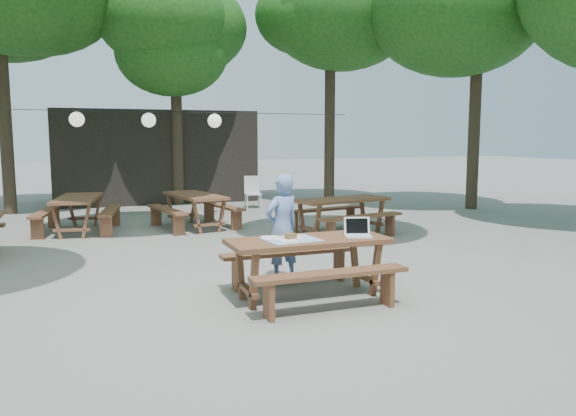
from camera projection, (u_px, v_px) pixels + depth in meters
The scene contains 11 objects.
ground at pixel (222, 276), 8.13m from camera, with size 80.00×80.00×0.00m, color slate.
pavilion at pixel (154, 156), 17.85m from camera, with size 6.00×3.00×2.80m, color black.
main_picnic_table at pixel (308, 267), 7.00m from camera, with size 2.00×1.58×0.75m.
picnic_table_ne at pixel (341, 216), 11.57m from camera, with size 2.16×1.91×0.75m.
picnic_table_far_w at pixel (78, 214), 11.83m from camera, with size 1.89×2.15×0.75m.
picnic_table_far_e at pixel (195, 210), 12.41m from camera, with size 1.88×2.14×0.75m.
woman at pixel (282, 228), 7.74m from camera, with size 0.55×0.36×1.51m, color #7392D1.
plastic_chair at pixel (253, 199), 15.91m from camera, with size 0.50×0.50×0.90m.
laptop at pixel (358, 232), 7.11m from camera, with size 0.39×0.34×0.24m.
tabletop_clutter at pixel (290, 239), 6.88m from camera, with size 0.71×0.64×0.08m.
paper_lanterns at pixel (149, 120), 13.32m from camera, with size 9.00×0.34×0.38m.
Camera 1 is at (-1.98, -7.75, 2.00)m, focal length 35.00 mm.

